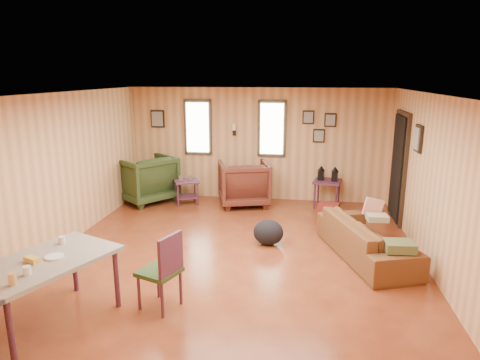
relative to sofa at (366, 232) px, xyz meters
The scene contains 11 objects.
room 1.95m from the sofa, behind, with size 5.54×6.04×2.44m.
sofa is the anchor object (origin of this frame).
recliner_brown 3.21m from the sofa, 132.48° to the left, with size 0.99×0.92×1.02m, color #522318.
recliner_green 4.86m from the sofa, 151.67° to the left, with size 1.06×0.99×1.09m, color #2C3F1C.
end_table 4.04m from the sofa, 146.28° to the left, with size 0.62×0.60×0.62m.
side_table 2.52m from the sofa, 100.33° to the left, with size 0.63×0.63×0.86m.
cooler 1.86m from the sofa, 103.97° to the left, with size 0.44×0.36×0.27m.
backpack 1.51m from the sofa, behind, with size 0.50×0.38×0.42m.
sofa_pillows 0.29m from the sofa, 11.35° to the right, with size 0.50×1.64×0.34m.
dining_table 4.35m from the sofa, 147.49° to the right, with size 1.38×1.70×0.97m.
dining_chair 3.11m from the sofa, 143.61° to the right, with size 0.54×0.54×0.93m.
Camera 1 is at (0.96, -6.04, 2.66)m, focal length 32.00 mm.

